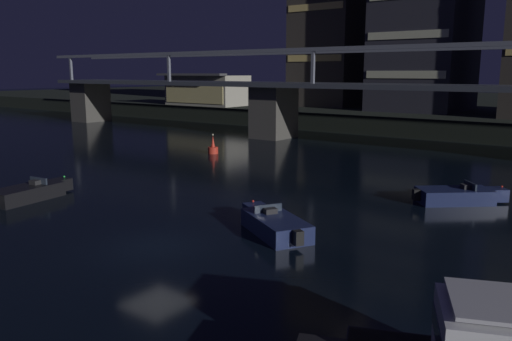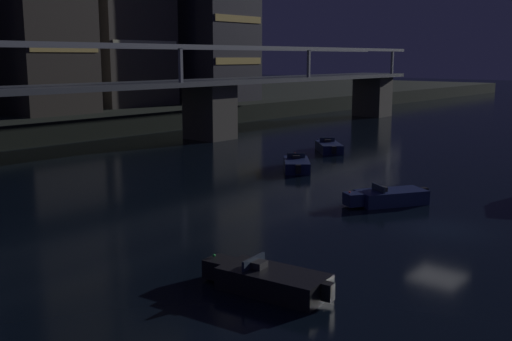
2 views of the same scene
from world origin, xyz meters
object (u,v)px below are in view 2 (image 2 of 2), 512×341
Objects in this scene: speedboat_near_right at (388,197)px; speedboat_mid_center at (328,147)px; river_bridge at (69,106)px; speedboat_near_center at (296,164)px; speedboat_mid_right at (268,280)px.

speedboat_near_right and speedboat_mid_center have the same top height.
river_bridge is at bearing 140.45° from speedboat_mid_center.
speedboat_near_center is 1.04× the size of speedboat_mid_center.
river_bridge is at bearing 69.29° from speedboat_mid_right.
speedboat_near_center is at bearing 34.65° from speedboat_mid_right.
speedboat_mid_center is at bearing -39.55° from river_bridge.
speedboat_mid_center is 33.26m from speedboat_mid_right.
river_bridge is 19.75× the size of speedboat_mid_right.
speedboat_near_right is 19.67m from speedboat_mid_center.
speedboat_near_center is at bearing -65.15° from river_bridge.
river_bridge is 22.58× the size of speedboat_near_center.
speedboat_near_center and speedboat_mid_right have the same top height.
speedboat_near_right is at bearing -84.13° from river_bridge.
speedboat_near_right is at bearing -136.04° from speedboat_mid_center.
speedboat_mid_right is (-19.68, -13.60, 0.00)m from speedboat_near_center.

